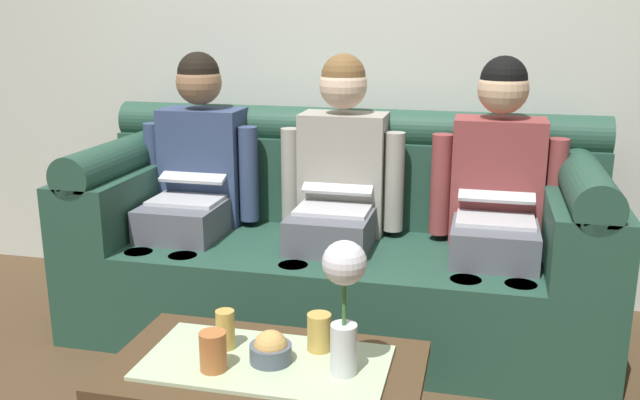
{
  "coord_description": "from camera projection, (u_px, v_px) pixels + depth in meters",
  "views": [
    {
      "loc": [
        0.61,
        -1.72,
        1.38
      ],
      "look_at": [
        -0.01,
        0.85,
        0.67
      ],
      "focal_mm": 38.89,
      "sensor_mm": 36.0,
      "label": 1
    }
  ],
  "objects": [
    {
      "name": "snack_bowl",
      "position": [
        271.0,
        350.0,
        2.1
      ],
      "size": [
        0.13,
        0.13,
        0.11
      ],
      "color": "#4C5666",
      "rests_on": "coffee_table"
    },
    {
      "name": "flower_vase",
      "position": [
        344.0,
        290.0,
        1.98
      ],
      "size": [
        0.13,
        0.13,
        0.41
      ],
      "color": "silver",
      "rests_on": "coffee_table"
    },
    {
      "name": "couch",
      "position": [
        338.0,
        248.0,
        3.11
      ],
      "size": [
        2.29,
        0.88,
        0.96
      ],
      "color": "#234738",
      "rests_on": "ground_plane"
    },
    {
      "name": "coffee_table",
      "position": [
        266.0,
        376.0,
        2.13
      ],
      "size": [
        0.96,
        0.55,
        0.36
      ],
      "color": "#47331E",
      "rests_on": "ground_plane"
    },
    {
      "name": "cup_near_right",
      "position": [
        225.0,
        329.0,
        2.18
      ],
      "size": [
        0.06,
        0.06,
        0.13
      ],
      "primitive_type": "cylinder",
      "color": "gold",
      "rests_on": "coffee_table"
    },
    {
      "name": "cup_near_left",
      "position": [
        319.0,
        332.0,
        2.17
      ],
      "size": [
        0.08,
        0.08,
        0.12
      ],
      "primitive_type": "cylinder",
      "color": "gold",
      "rests_on": "coffee_table"
    },
    {
      "name": "person_middle",
      "position": [
        338.0,
        186.0,
        3.03
      ],
      "size": [
        0.56,
        0.67,
        1.22
      ],
      "color": "#595B66",
      "rests_on": "ground_plane"
    },
    {
      "name": "person_right",
      "position": [
        497.0,
        194.0,
        2.88
      ],
      "size": [
        0.56,
        0.67,
        1.22
      ],
      "color": "#595B66",
      "rests_on": "ground_plane"
    },
    {
      "name": "person_left",
      "position": [
        195.0,
        177.0,
        3.18
      ],
      "size": [
        0.56,
        0.67,
        1.22
      ],
      "color": "#595B66",
      "rests_on": "ground_plane"
    },
    {
      "name": "back_wall_patterned",
      "position": [
        362.0,
        0.0,
        3.33
      ],
      "size": [
        6.0,
        0.12,
        2.9
      ],
      "primitive_type": "cube",
      "color": "silver",
      "rests_on": "ground_plane"
    },
    {
      "name": "cup_far_center",
      "position": [
        213.0,
        351.0,
        2.05
      ],
      "size": [
        0.08,
        0.08,
        0.12
      ],
      "primitive_type": "cylinder",
      "color": "#B26633",
      "rests_on": "coffee_table"
    }
  ]
}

